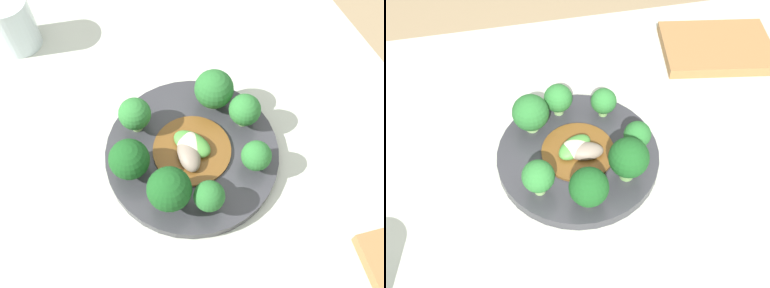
{
  "view_description": "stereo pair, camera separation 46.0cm",
  "coord_description": "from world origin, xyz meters",
  "views": [
    {
      "loc": [
        0.29,
        -0.13,
        1.33
      ],
      "look_at": [
        0.01,
        -0.01,
        0.79
      ],
      "focal_mm": 42.0,
      "sensor_mm": 36.0,
      "label": 1
    },
    {
      "loc": [
        -0.07,
        -0.42,
        1.31
      ],
      "look_at": [
        0.01,
        -0.01,
        0.79
      ],
      "focal_mm": 42.0,
      "sensor_mm": 36.0,
      "label": 2
    }
  ],
  "objects": [
    {
      "name": "ground_plane",
      "position": [
        0.0,
        0.0,
        0.0
      ],
      "size": [
        8.0,
        8.0,
        0.0
      ],
      "primitive_type": "plane",
      "color": "#9E8460"
    },
    {
      "name": "table",
      "position": [
        0.0,
        0.0,
        0.37
      ],
      "size": [
        1.11,
        0.7,
        0.75
      ],
      "color": "#B7BCAD",
      "rests_on": "ground_plane"
    },
    {
      "name": "plate",
      "position": [
        0.01,
        -0.01,
        0.76
      ],
      "size": [
        0.25,
        0.25,
        0.02
      ],
      "color": "#333338",
      "rests_on": "table"
    },
    {
      "name": "broccoli_east",
      "position": [
        0.1,
        -0.02,
        0.8
      ],
      "size": [
        0.04,
        0.04,
        0.06
      ],
      "color": "#70A356",
      "rests_on": "plate"
    },
    {
      "name": "broccoli_north",
      "position": [
        0.0,
        0.08,
        0.8
      ],
      "size": [
        0.05,
        0.05,
        0.06
      ],
      "color": "#89B76B",
      "rests_on": "plate"
    },
    {
      "name": "broccoli_south",
      "position": [
        0.01,
        -0.1,
        0.8
      ],
      "size": [
        0.05,
        0.05,
        0.06
      ],
      "color": "#70A356",
      "rests_on": "plate"
    },
    {
      "name": "broccoli_northwest",
      "position": [
        -0.05,
        0.05,
        0.8
      ],
      "size": [
        0.06,
        0.06,
        0.07
      ],
      "color": "#89B76B",
      "rests_on": "plate"
    },
    {
      "name": "broccoli_southwest",
      "position": [
        -0.05,
        -0.06,
        0.8
      ],
      "size": [
        0.05,
        0.05,
        0.06
      ],
      "color": "#89B76B",
      "rests_on": "plate"
    },
    {
      "name": "broccoli_northeast",
      "position": [
        0.07,
        0.06,
        0.79
      ],
      "size": [
        0.04,
        0.04,
        0.05
      ],
      "color": "#7AAD5B",
      "rests_on": "plate"
    },
    {
      "name": "broccoli_southeast",
      "position": [
        0.07,
        -0.06,
        0.81
      ],
      "size": [
        0.06,
        0.06,
        0.07
      ],
      "color": "#70A356",
      "rests_on": "plate"
    },
    {
      "name": "stirfry_center",
      "position": [
        0.01,
        -0.01,
        0.77
      ],
      "size": [
        0.11,
        0.11,
        0.02
      ],
      "color": "brown",
      "rests_on": "plate"
    },
    {
      "name": "drinking_glass",
      "position": [
        -0.3,
        -0.18,
        0.79
      ],
      "size": [
        0.07,
        0.07,
        0.09
      ],
      "color": "silver",
      "rests_on": "table"
    }
  ]
}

